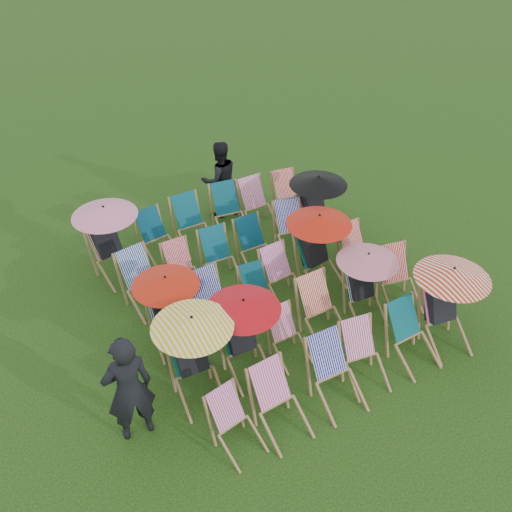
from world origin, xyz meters
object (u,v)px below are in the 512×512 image
person_rear (220,179)px  deckchair_29 (288,195)px  deckchair_0 (236,425)px  person_left (129,389)px  deckchair_5 (447,306)px

person_rear → deckchair_29: bearing=156.0°
deckchair_0 → person_rear: (2.66, 5.36, 0.43)m
deckchair_0 → person_rear: person_rear is taller
person_left → person_rear: bearing=-126.3°
deckchair_29 → person_left: size_ratio=0.48×
deckchair_0 → person_left: person_left is taller
deckchair_29 → deckchair_5: bearing=-80.5°
deckchair_0 → deckchair_5: deckchair_5 is taller
person_left → deckchair_29: bearing=-139.9°
deckchair_29 → person_rear: (-1.29, 0.76, 0.42)m
deckchair_0 → deckchair_5: bearing=-8.4°
deckchair_0 → deckchair_5: (3.96, -0.00, 0.33)m
deckchair_0 → deckchair_29: deckchair_29 is taller
person_rear → deckchair_0: bearing=70.2°
deckchair_5 → deckchair_29: deckchair_5 is taller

